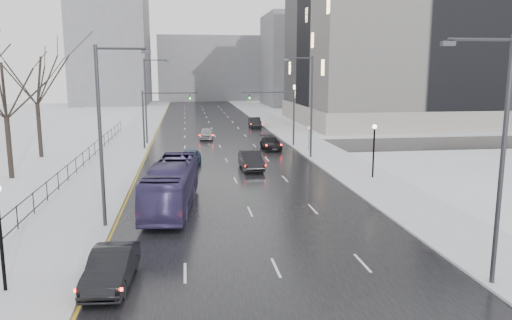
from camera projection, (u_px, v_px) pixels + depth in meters
name	position (u px, v px, depth m)	size (l,w,h in m)	color
road	(214.00, 134.00, 67.92)	(16.00, 150.00, 0.04)	black
cross_road	(221.00, 148.00, 56.23)	(130.00, 10.00, 0.04)	black
sidewalk_left	(136.00, 135.00, 66.47)	(5.00, 150.00, 0.16)	silver
sidewalk_right	(290.00, 133.00, 69.35)	(5.00, 150.00, 0.16)	silver
park_strip	(61.00, 137.00, 65.16)	(14.00, 150.00, 0.12)	white
tree_park_d	(12.00, 179.00, 40.14)	(8.75, 8.75, 12.50)	black
tree_park_e	(42.00, 158.00, 49.83)	(9.45, 9.45, 13.50)	black
iron_fence	(61.00, 177.00, 36.74)	(0.06, 70.00, 1.30)	black
streetlight_r_near	(498.00, 150.00, 19.33)	(2.95, 0.25, 10.00)	#2D2D33
streetlight_r_mid	(309.00, 102.00, 48.56)	(2.95, 0.25, 10.00)	#2D2D33
streetlight_l_near	(104.00, 128.00, 26.83)	(2.95, 0.25, 10.00)	#2D2D33
streetlight_l_far	(147.00, 97.00, 58.00)	(2.95, 0.25, 10.00)	#2D2D33
lamppost_r_mid	(374.00, 143.00, 39.68)	(0.36, 0.36, 4.28)	black
mast_signal_right	(285.00, 111.00, 56.50)	(6.10, 0.33, 6.50)	#2D2D33
mast_signal_left	(153.00, 112.00, 54.49)	(6.10, 0.33, 6.50)	#2D2D33
no_uturn_sign	(309.00, 131.00, 53.19)	(0.60, 0.06, 2.70)	#2D2D33
civic_building	(421.00, 54.00, 82.43)	(41.00, 31.00, 24.80)	gray
bldg_far_right	(314.00, 60.00, 123.40)	(24.00, 20.00, 22.00)	slate
bldg_far_left	(111.00, 48.00, 125.73)	(18.00, 22.00, 28.00)	slate
bldg_far_center	(212.00, 69.00, 144.81)	(30.00, 18.00, 18.00)	slate
sedan_left_near	(111.00, 267.00, 20.24)	(1.59, 4.57, 1.51)	black
bus	(172.00, 185.00, 31.46)	(2.47, 10.56, 2.94)	#38305E
sedan_center_near	(190.00, 158.00, 45.38)	(1.75, 4.35, 1.48)	navy
sedan_right_near	(251.00, 160.00, 43.86)	(1.69, 4.85, 1.60)	black
sedan_right_far	(271.00, 143.00, 55.00)	(1.93, 4.74, 1.37)	black
sedan_center_far	(206.00, 133.00, 63.13)	(1.72, 4.28, 1.46)	gray
sedan_right_distant	(255.00, 122.00, 75.80)	(1.61, 4.60, 1.52)	black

